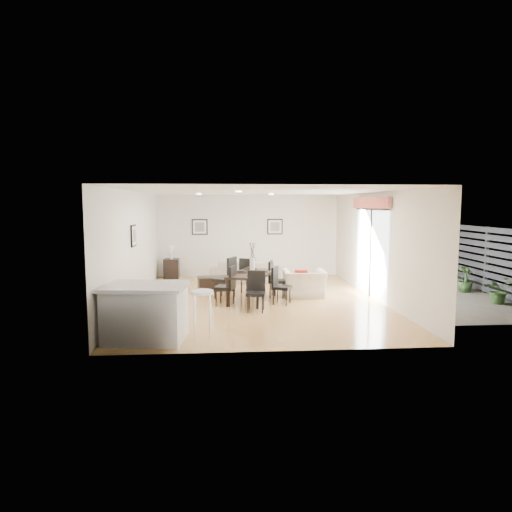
{
  "coord_description": "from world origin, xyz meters",
  "views": [
    {
      "loc": [
        -0.9,
        -11.18,
        2.38
      ],
      "look_at": [
        -0.01,
        0.4,
        1.07
      ],
      "focal_mm": 32.0,
      "sensor_mm": 36.0,
      "label": 1
    }
  ],
  "objects": [
    {
      "name": "ceiling",
      "position": [
        0.0,
        0.0,
        2.7
      ],
      "size": [
        6.0,
        8.0,
        0.02
      ],
      "primitive_type": "cube",
      "color": "white",
      "rests_on": "wall_back"
    },
    {
      "name": "dining_chair_efar",
      "position": [
        0.47,
        0.38,
        0.52
      ],
      "size": [
        0.52,
        0.52,
        0.94
      ],
      "rotation": [
        0.0,
        0.0,
        1.3
      ],
      "color": "black",
      "rests_on": "ground"
    },
    {
      "name": "framed_print_back_right",
      "position": [
        0.9,
        3.97,
        1.65
      ],
      "size": [
        0.52,
        0.04,
        0.52
      ],
      "color": "black",
      "rests_on": "wall_back"
    },
    {
      "name": "framed_print_left_wall",
      "position": [
        -2.97,
        -0.2,
        1.65
      ],
      "size": [
        0.04,
        0.52,
        0.52
      ],
      "rotation": [
        0.0,
        0.0,
        1.57
      ],
      "color": "black",
      "rests_on": "wall_left"
    },
    {
      "name": "ground",
      "position": [
        0.0,
        0.0,
        0.0
      ],
      "size": [
        8.0,
        8.0,
        0.0
      ],
      "primitive_type": "plane",
      "color": "tan",
      "rests_on": "ground"
    },
    {
      "name": "wall_left",
      "position": [
        -3.0,
        0.0,
        1.35
      ],
      "size": [
        0.04,
        8.0,
        2.7
      ],
      "primitive_type": "cube",
      "color": "silver",
      "rests_on": "ground"
    },
    {
      "name": "framed_print_back_left",
      "position": [
        -1.6,
        3.97,
        1.65
      ],
      "size": [
        0.52,
        0.04,
        0.52
      ],
      "color": "black",
      "rests_on": "wall_back"
    },
    {
      "name": "side_table",
      "position": [
        -2.51,
        3.64,
        0.32
      ],
      "size": [
        0.48,
        0.48,
        0.63
      ],
      "primitive_type": "cube",
      "rotation": [
        0.0,
        0.0,
        -0.0
      ],
      "color": "black",
      "rests_on": "ground"
    },
    {
      "name": "wall_back",
      "position": [
        0.0,
        4.0,
        1.35
      ],
      "size": [
        6.0,
        0.04,
        2.7
      ],
      "primitive_type": "cube",
      "color": "silver",
      "rests_on": "ground"
    },
    {
      "name": "bar_stool",
      "position": [
        -1.24,
        -3.23,
        0.75
      ],
      "size": [
        0.4,
        0.4,
        0.88
      ],
      "color": "white",
      "rests_on": "ground"
    },
    {
      "name": "courtyard_plant_a",
      "position": [
        5.77,
        -0.83,
        0.33
      ],
      "size": [
        0.67,
        0.6,
        0.67
      ],
      "primitive_type": "imported",
      "rotation": [
        0.0,
        0.0,
        0.14
      ],
      "color": "#305022",
      "rests_on": "ground"
    },
    {
      "name": "table_lamp",
      "position": [
        -2.51,
        3.64,
        0.9
      ],
      "size": [
        0.21,
        0.21,
        0.41
      ],
      "color": "white",
      "rests_on": "side_table"
    },
    {
      "name": "dining_chair_wnear",
      "position": [
        -0.74,
        -0.52,
        0.53
      ],
      "size": [
        0.54,
        0.54,
        0.95
      ],
      "rotation": [
        0.0,
        0.0,
        -1.89
      ],
      "color": "black",
      "rests_on": "ground"
    },
    {
      "name": "wall_right",
      "position": [
        3.0,
        0.0,
        1.35
      ],
      "size": [
        0.04,
        8.0,
        2.7
      ],
      "primitive_type": "cube",
      "color": "silver",
      "rests_on": "ground"
    },
    {
      "name": "vase",
      "position": [
        -0.14,
        -0.07,
        1.02
      ],
      "size": [
        0.98,
        1.5,
        0.76
      ],
      "color": "white",
      "rests_on": "dining_table"
    },
    {
      "name": "cushion",
      "position": [
        1.15,
        0.28,
        0.55
      ],
      "size": [
        0.33,
        0.13,
        0.32
      ],
      "primitive_type": "cube",
      "rotation": [
        0.0,
        0.0,
        3.05
      ],
      "color": "maroon",
      "rests_on": "armchair"
    },
    {
      "name": "dining_chair_enear",
      "position": [
        0.47,
        -0.46,
        0.5
      ],
      "size": [
        0.54,
        0.54,
        0.9
      ],
      "rotation": [
        0.0,
        0.0,
        1.14
      ],
      "color": "black",
      "rests_on": "ground"
    },
    {
      "name": "coffee_table",
      "position": [
        -1.06,
        1.47,
        0.19
      ],
      "size": [
        1.02,
        0.69,
        0.38
      ],
      "primitive_type": "cube",
      "rotation": [
        0.0,
        0.0,
        0.14
      ],
      "color": "black",
      "rests_on": "ground"
    },
    {
      "name": "sofa",
      "position": [
        -0.09,
        2.79,
        0.33
      ],
      "size": [
        2.35,
        1.28,
        0.65
      ],
      "primitive_type": "imported",
      "rotation": [
        0.0,
        0.0,
        2.95
      ],
      "color": "gray",
      "rests_on": "ground"
    },
    {
      "name": "armchair",
      "position": [
        1.25,
        0.38,
        0.34
      ],
      "size": [
        1.09,
        0.96,
        0.69
      ],
      "primitive_type": "imported",
      "rotation": [
        0.0,
        0.0,
        3.11
      ],
      "color": "beige",
      "rests_on": "ground"
    },
    {
      "name": "courtyard",
      "position": [
        6.16,
        0.87,
        0.92
      ],
      "size": [
        6.0,
        6.0,
        2.0
      ],
      "color": "gray",
      "rests_on": "ground"
    },
    {
      "name": "kitchen_island",
      "position": [
        -2.23,
        -3.23,
        0.51
      ],
      "size": [
        1.54,
        1.25,
        1.0
      ],
      "rotation": [
        0.0,
        0.0,
        -0.11
      ],
      "color": "white",
      "rests_on": "ground"
    },
    {
      "name": "wall_front",
      "position": [
        0.0,
        -4.0,
        1.35
      ],
      "size": [
        6.0,
        0.04,
        2.7
      ],
      "primitive_type": "cube",
      "color": "silver",
      "rests_on": "ground"
    },
    {
      "name": "courtyard_plant_b",
      "position": [
        5.76,
        0.66,
        0.35
      ],
      "size": [
        0.51,
        0.51,
        0.71
      ],
      "primitive_type": "imported",
      "rotation": [
        0.0,
        0.0,
        0.36
      ],
      "color": "#305022",
      "rests_on": "ground"
    },
    {
      "name": "sliding_door",
      "position": [
        2.96,
        0.3,
        1.66
      ],
      "size": [
        0.12,
        2.7,
        2.57
      ],
      "color": "white",
      "rests_on": "wall_right"
    },
    {
      "name": "dining_chair_head",
      "position": [
        -0.12,
        -1.12,
        0.51
      ],
      "size": [
        0.47,
        0.47,
        0.91
      ],
      "rotation": [
        0.0,
        0.0,
        -0.17
      ],
      "color": "black",
      "rests_on": "ground"
    },
    {
      "name": "dining_table",
      "position": [
        -0.14,
        -0.07,
        0.64
      ],
      "size": [
        1.41,
        1.9,
        0.71
      ],
      "rotation": [
        0.0,
        0.0,
        -0.37
      ],
      "color": "black",
      "rests_on": "ground"
    },
    {
      "name": "dining_chair_wfar",
      "position": [
        -0.74,
        0.32,
        0.59
      ],
      "size": [
        0.64,
        0.64,
        1.06
      ],
      "rotation": [
        0.0,
        0.0,
        -2.03
      ],
      "color": "black",
      "rests_on": "ground"
    },
    {
      "name": "dining_chair_foot",
      "position": [
        -0.17,
        1.0,
        0.53
      ],
      "size": [
        0.58,
        0.58,
        0.95
      ],
      "rotation": [
        0.0,
        0.0,
        2.66
      ],
      "color": "black",
      "rests_on": "ground"
    }
  ]
}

